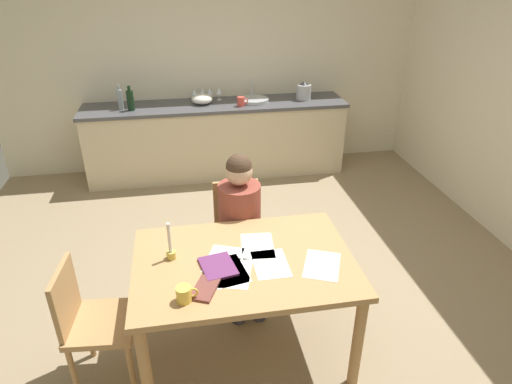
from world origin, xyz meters
TOP-DOWN VIEW (x-y plane):
  - ground_plane at (0.00, 0.00)m, footprint 5.20×5.20m
  - wall_back at (0.00, 2.60)m, footprint 5.20×0.12m
  - kitchen_counter at (0.00, 2.24)m, footprint 3.14×0.64m
  - dining_table at (-0.10, -0.70)m, footprint 1.38×0.96m
  - chair_at_table at (-0.04, 0.02)m, footprint 0.40×0.40m
  - person_seated at (-0.04, -0.12)m, footprint 0.32×0.59m
  - chair_side_empty at (-1.05, -0.77)m, footprint 0.44×0.44m
  - coffee_mug at (-0.48, -1.01)m, footprint 0.12×0.09m
  - candlestick at (-0.55, -0.60)m, footprint 0.06×0.06m
  - book_magazine at (-0.36, -0.94)m, footprint 0.20×0.25m
  - book_cookery at (-0.27, -0.75)m, footprint 0.24×0.28m
  - paper_letter at (0.05, -0.76)m, footprint 0.21×0.30m
  - paper_bill at (-0.22, -0.79)m, footprint 0.26×0.33m
  - paper_envelope at (-0.23, -0.67)m, footprint 0.30×0.35m
  - paper_receipt at (0.36, -0.83)m, footprint 0.31×0.35m
  - paper_notice at (-0.19, -0.81)m, footprint 0.28×0.34m
  - paper_flyer at (0.01, -0.56)m, footprint 0.24×0.31m
  - sink_unit at (0.46, 2.24)m, footprint 0.36×0.36m
  - bottle_oil at (-1.08, 2.20)m, footprint 0.06×0.06m
  - bottle_vinegar at (-0.97, 2.15)m, footprint 0.08×0.08m
  - mixing_bowl at (-0.15, 2.26)m, footprint 0.25×0.25m
  - stovetop_kettle at (1.08, 2.24)m, footprint 0.18×0.18m
  - wine_glass_near_sink at (0.06, 2.39)m, footprint 0.07×0.07m
  - wine_glass_by_kettle at (-0.05, 2.39)m, footprint 0.07×0.07m
  - wine_glass_back_left at (-0.14, 2.39)m, footprint 0.07×0.07m
  - wine_glass_back_right at (-0.24, 2.39)m, footprint 0.07×0.07m
  - teacup_on_counter at (0.29, 2.09)m, footprint 0.13×0.09m

SIDE VIEW (x-z plane):
  - ground_plane at x=0.00m, z-range -0.04..0.00m
  - kitchen_counter at x=0.00m, z-range 0.00..0.90m
  - chair_side_empty at x=-1.05m, z-range 0.05..0.91m
  - chair_at_table at x=-0.04m, z-range 0.06..0.94m
  - dining_table at x=-0.10m, z-range 0.28..1.02m
  - person_seated at x=-0.04m, z-range 0.08..1.28m
  - paper_letter at x=0.05m, z-range 0.75..0.75m
  - paper_bill at x=-0.22m, z-range 0.75..0.75m
  - paper_envelope at x=-0.23m, z-range 0.75..0.75m
  - paper_receipt at x=0.36m, z-range 0.75..0.75m
  - paper_notice at x=-0.19m, z-range 0.75..0.75m
  - paper_flyer at x=0.01m, z-range 0.75..0.75m
  - book_magazine at x=-0.36m, z-range 0.75..0.76m
  - book_cookery at x=-0.27m, z-range 0.75..0.76m
  - coffee_mug at x=-0.48m, z-range 0.75..0.84m
  - candlestick at x=-0.55m, z-range 0.69..0.94m
  - sink_unit at x=0.46m, z-range 0.80..1.04m
  - teacup_on_counter at x=0.29m, z-range 0.90..1.01m
  - mixing_bowl at x=-0.15m, z-range 0.90..1.01m
  - stovetop_kettle at x=1.08m, z-range 0.89..1.11m
  - wine_glass_near_sink at x=0.06m, z-range 0.93..1.09m
  - wine_glass_by_kettle at x=-0.05m, z-range 0.93..1.09m
  - wine_glass_back_left at x=-0.14m, z-range 0.93..1.09m
  - wine_glass_back_right at x=-0.24m, z-range 0.93..1.09m
  - bottle_vinegar at x=-0.97m, z-range 0.88..1.16m
  - bottle_oil at x=-1.08m, z-range 0.88..1.16m
  - wall_back at x=0.00m, z-range 0.00..2.60m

